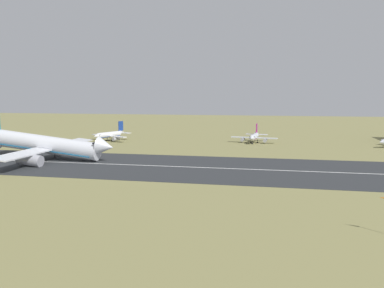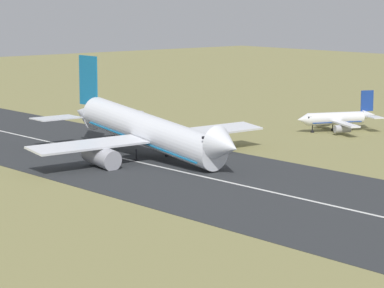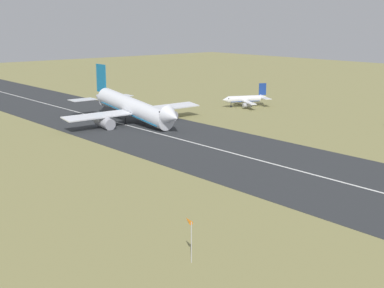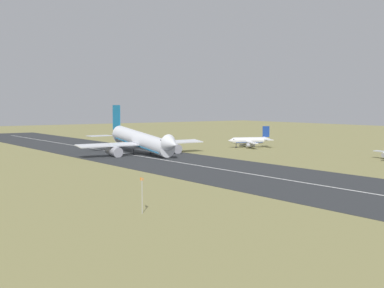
{
  "view_description": "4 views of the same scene",
  "coord_description": "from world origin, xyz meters",
  "views": [
    {
      "loc": [
        7.63,
        -7.77,
        23.68
      ],
      "look_at": [
        -10.62,
        86.67,
        11.0
      ],
      "focal_mm": 35.0,
      "sensor_mm": 36.0,
      "label": 1
    },
    {
      "loc": [
        71.93,
        5.03,
        32.01
      ],
      "look_at": [
        -26.6,
        89.08,
        11.08
      ],
      "focal_mm": 85.0,
      "sensor_mm": 36.0,
      "label": 2
    },
    {
      "loc": [
        87.2,
        9.56,
        36.16
      ],
      "look_at": [
        -6.7,
        88.95,
        7.51
      ],
      "focal_mm": 50.0,
      "sensor_mm": 36.0,
      "label": 3
    },
    {
      "loc": [
        114.27,
        9.56,
        20.24
      ],
      "look_at": [
        -8.49,
        96.27,
        8.81
      ],
      "focal_mm": 50.0,
      "sensor_mm": 36.0,
      "label": 4
    }
  ],
  "objects": [
    {
      "name": "airplane_parked_west",
      "position": [
        -70.52,
        172.37,
        3.12
      ],
      "size": [
        22.6,
        21.19,
        9.77
      ],
      "color": "white",
      "rests_on": "ground_plane"
    },
    {
      "name": "airplane_landing",
      "position": [
        -70.63,
        115.4,
        5.33
      ],
      "size": [
        54.51,
        54.37,
        19.69
      ],
      "color": "silver",
      "rests_on": "ground_plane"
    },
    {
      "name": "runway_strip",
      "position": [
        0.0,
        110.95,
        0.03
      ],
      "size": [
        507.26,
        44.88,
        0.06
      ],
      "primitive_type": "cube",
      "color": "#2B2D30",
      "rests_on": "ground_plane"
    },
    {
      "name": "runway_centreline",
      "position": [
        0.0,
        110.95,
        0.07
      ],
      "size": [
        456.53,
        0.7,
        0.01
      ],
      "primitive_type": "cube",
      "color": "silver",
      "rests_on": "runway_strip"
    },
    {
      "name": "windsock_pole",
      "position": [
        28.5,
        58.54,
        5.96
      ],
      "size": [
        2.63,
        1.45,
        6.65
      ],
      "color": "#B7B7BC",
      "rests_on": "ground_plane"
    },
    {
      "name": "ground_plane",
      "position": [
        0.0,
        55.48,
        0.0
      ],
      "size": [
        747.26,
        747.26,
        0.0
      ],
      "primitive_type": "plane",
      "color": "olive"
    }
  ]
}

